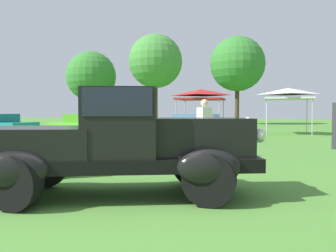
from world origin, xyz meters
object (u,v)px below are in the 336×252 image
Objects in this scene: show_car_lime at (88,126)px; canopy_tent_center_field at (288,93)px; feature_pickup_truck at (115,142)px; canopy_tent_left_field at (201,94)px; spectator_by_row at (204,127)px; show_car_skyblue at (199,127)px.

canopy_tent_center_field reaches higher than show_car_lime.
canopy_tent_center_field is (3.71, 16.24, 1.55)m from feature_pickup_truck.
canopy_tent_left_field is 5.11m from canopy_tent_center_field.
feature_pickup_truck is at bearing -59.64° from show_car_lime.
show_car_lime is 8.82m from spectator_by_row.
show_car_lime is 11.56m from canopy_tent_center_field.
feature_pickup_truck is 2.77× the size of spectator_by_row.
show_car_lime is 2.40× the size of spectator_by_row.
feature_pickup_truck is at bearing -98.19° from spectator_by_row.
show_car_lime is 5.49m from show_car_skyblue.
feature_pickup_truck is 16.12m from canopy_tent_left_field.
show_car_lime is at bearing -148.91° from canopy_tent_center_field.
spectator_by_row is at bearing -40.20° from show_car_lime.
feature_pickup_truck is 1.73× the size of canopy_tent_center_field.
feature_pickup_truck is 16.73m from canopy_tent_center_field.
canopy_tent_left_field is (-0.80, 5.10, 1.82)m from show_car_skyblue.
canopy_tent_center_field is at bearing 75.30° from spectator_by_row.
feature_pickup_truck reaches higher than spectator_by_row.
canopy_tent_left_field is at bearing 98.93° from show_car_skyblue.
canopy_tent_center_field is (4.30, 5.36, 1.82)m from show_car_skyblue.
show_car_skyblue is 6.36m from spectator_by_row.
feature_pickup_truck reaches higher than show_car_skyblue.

